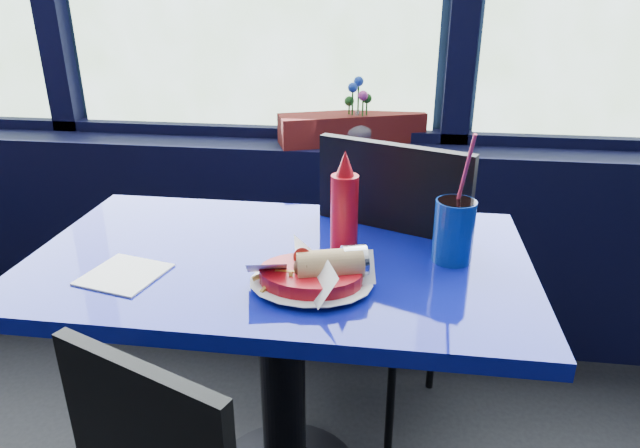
{
  "coord_description": "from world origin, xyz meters",
  "views": [
    {
      "loc": [
        0.57,
        0.78,
        1.36
      ],
      "look_at": [
        0.4,
        1.98,
        0.85
      ],
      "focal_mm": 32.0,
      "sensor_mm": 36.0,
      "label": 1
    }
  ],
  "objects_px": {
    "chair_near_back": "(373,268)",
    "flower_vase": "(357,124)",
    "planter_box": "(352,128)",
    "food_basket": "(313,274)",
    "near_table": "(281,319)",
    "soda_cup": "(454,229)",
    "ketchup_bottle": "(344,207)"
  },
  "relations": [
    {
      "from": "chair_near_back",
      "to": "flower_vase",
      "type": "distance_m",
      "value": 0.64
    },
    {
      "from": "planter_box",
      "to": "food_basket",
      "type": "distance_m",
      "value": 1.04
    },
    {
      "from": "chair_near_back",
      "to": "flower_vase",
      "type": "xyz_separation_m",
      "value": [
        -0.1,
        0.55,
        0.31
      ]
    },
    {
      "from": "near_table",
      "to": "food_basket",
      "type": "bearing_deg",
      "value": -53.49
    },
    {
      "from": "soda_cup",
      "to": "ketchup_bottle",
      "type": "bearing_deg",
      "value": 173.88
    },
    {
      "from": "ketchup_bottle",
      "to": "soda_cup",
      "type": "distance_m",
      "value": 0.26
    },
    {
      "from": "flower_vase",
      "to": "ketchup_bottle",
      "type": "distance_m",
      "value": 0.81
    },
    {
      "from": "near_table",
      "to": "ketchup_bottle",
      "type": "distance_m",
      "value": 0.34
    },
    {
      "from": "near_table",
      "to": "food_basket",
      "type": "relative_size",
      "value": 4.74
    },
    {
      "from": "chair_near_back",
      "to": "food_basket",
      "type": "xyz_separation_m",
      "value": [
        -0.11,
        -0.46,
        0.22
      ]
    },
    {
      "from": "planter_box",
      "to": "soda_cup",
      "type": "distance_m",
      "value": 0.92
    },
    {
      "from": "near_table",
      "to": "chair_near_back",
      "type": "relative_size",
      "value": 1.22
    },
    {
      "from": "near_table",
      "to": "planter_box",
      "type": "distance_m",
      "value": 0.95
    },
    {
      "from": "soda_cup",
      "to": "planter_box",
      "type": "bearing_deg",
      "value": 110.01
    },
    {
      "from": "soda_cup",
      "to": "near_table",
      "type": "bearing_deg",
      "value": -175.38
    },
    {
      "from": "chair_near_back",
      "to": "ketchup_bottle",
      "type": "height_order",
      "value": "ketchup_bottle"
    },
    {
      "from": "near_table",
      "to": "planter_box",
      "type": "xyz_separation_m",
      "value": [
        0.1,
        0.9,
        0.29
      ]
    },
    {
      "from": "planter_box",
      "to": "flower_vase",
      "type": "height_order",
      "value": "flower_vase"
    },
    {
      "from": "flower_vase",
      "to": "soda_cup",
      "type": "distance_m",
      "value": 0.89
    },
    {
      "from": "flower_vase",
      "to": "soda_cup",
      "type": "height_order",
      "value": "soda_cup"
    },
    {
      "from": "chair_near_back",
      "to": "soda_cup",
      "type": "distance_m",
      "value": 0.44
    },
    {
      "from": "near_table",
      "to": "soda_cup",
      "type": "bearing_deg",
      "value": 4.62
    },
    {
      "from": "flower_vase",
      "to": "ketchup_bottle",
      "type": "xyz_separation_m",
      "value": [
        0.03,
        -0.81,
        -0.01
      ]
    },
    {
      "from": "ketchup_bottle",
      "to": "planter_box",
      "type": "bearing_deg",
      "value": 93.72
    },
    {
      "from": "chair_near_back",
      "to": "ketchup_bottle",
      "type": "relative_size",
      "value": 3.9
    },
    {
      "from": "near_table",
      "to": "flower_vase",
      "type": "distance_m",
      "value": 0.93
    },
    {
      "from": "near_table",
      "to": "chair_near_back",
      "type": "xyz_separation_m",
      "value": [
        0.22,
        0.32,
        -0.0
      ]
    },
    {
      "from": "chair_near_back",
      "to": "flower_vase",
      "type": "bearing_deg",
      "value": -58.02
    },
    {
      "from": "flower_vase",
      "to": "ketchup_bottle",
      "type": "height_order",
      "value": "flower_vase"
    },
    {
      "from": "flower_vase",
      "to": "soda_cup",
      "type": "bearing_deg",
      "value": -70.73
    },
    {
      "from": "near_table",
      "to": "soda_cup",
      "type": "height_order",
      "value": "soda_cup"
    },
    {
      "from": "ketchup_bottle",
      "to": "food_basket",
      "type": "bearing_deg",
      "value": -102.55
    }
  ]
}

